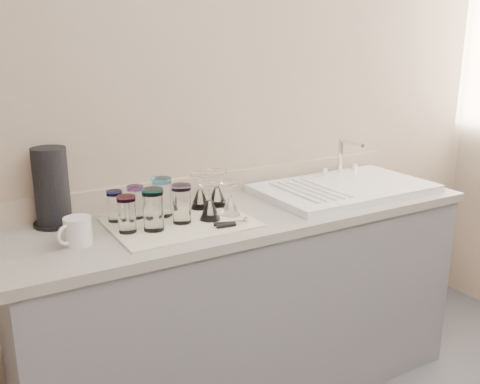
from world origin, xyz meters
TOP-DOWN VIEW (x-y plane):
  - counter_unit at (0.00, 1.20)m, footprint 2.06×0.62m
  - sink_unit at (0.55, 1.20)m, footprint 0.82×0.50m
  - dish_towel at (-0.32, 1.18)m, footprint 0.55×0.42m
  - tumbler_teal at (-0.54, 1.32)m, footprint 0.06×0.06m
  - tumbler_cyan at (-0.45, 1.31)m, footprint 0.07×0.07m
  - tumbler_purple at (-0.35, 1.28)m, footprint 0.08×0.08m
  - tumbler_magenta at (-0.54, 1.17)m, footprint 0.07×0.07m
  - tumbler_blue at (-0.45, 1.14)m, footprint 0.08×0.08m
  - tumbler_lavender at (-0.32, 1.17)m, footprint 0.08×0.08m
  - goblet_back_left at (-0.17, 1.30)m, footprint 0.08×0.08m
  - goblet_back_right at (-0.09, 1.29)m, footprint 0.09×0.09m
  - goblet_front_left at (-0.20, 1.14)m, footprint 0.09×0.09m
  - goblet_front_right at (-0.11, 1.15)m, footprint 0.08×0.08m
  - can_opener at (-0.17, 1.03)m, footprint 0.13×0.07m
  - white_mug at (-0.73, 1.16)m, footprint 0.15×0.13m
  - paper_towel_roll at (-0.75, 1.41)m, footprint 0.17×0.17m

SIDE VIEW (x-z plane):
  - counter_unit at x=0.00m, z-range 0.00..0.90m
  - dish_towel at x=-0.32m, z-range 0.90..0.91m
  - can_opener at x=-0.17m, z-range 0.91..0.92m
  - sink_unit at x=0.55m, z-range 0.81..1.03m
  - white_mug at x=-0.73m, z-range 0.90..1.00m
  - goblet_front_right at x=-0.11m, z-range 0.88..1.03m
  - goblet_back_left at x=-0.17m, z-range 0.88..1.03m
  - goblet_front_left at x=-0.20m, z-range 0.88..1.04m
  - goblet_back_right at x=-0.09m, z-range 0.88..1.04m
  - tumbler_teal at x=-0.54m, z-range 0.91..1.03m
  - tumbler_cyan at x=-0.45m, z-range 0.91..1.04m
  - tumbler_magenta at x=-0.54m, z-range 0.91..1.05m
  - tumbler_lavender at x=-0.32m, z-range 0.91..1.06m
  - tumbler_purple at x=-0.35m, z-range 0.91..1.07m
  - tumbler_blue at x=-0.45m, z-range 0.91..1.07m
  - paper_towel_roll at x=-0.75m, z-range 0.90..1.21m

